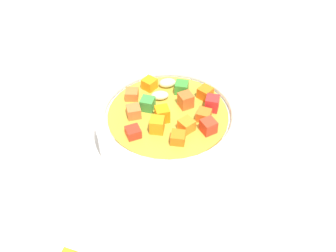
# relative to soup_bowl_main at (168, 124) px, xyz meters

# --- Properties ---
(ground_plane) EXTENTS (1.40, 1.40, 0.02)m
(ground_plane) POSITION_rel_soup_bowl_main_xyz_m (0.00, 0.00, -0.04)
(ground_plane) COLOR silver
(soup_bowl_main) EXTENTS (0.20, 0.20, 0.07)m
(soup_bowl_main) POSITION_rel_soup_bowl_main_xyz_m (0.00, 0.00, 0.00)
(soup_bowl_main) COLOR white
(soup_bowl_main) RESTS_ON ground_plane
(spoon) EXTENTS (0.21, 0.09, 0.01)m
(spoon) POSITION_rel_soup_bowl_main_xyz_m (-0.12, 0.10, -0.03)
(spoon) COLOR silver
(spoon) RESTS_ON ground_plane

